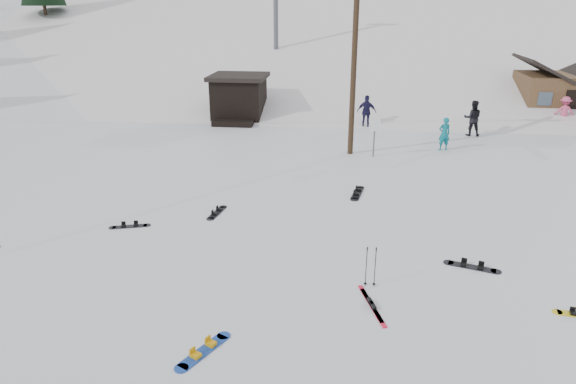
# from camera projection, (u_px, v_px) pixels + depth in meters

# --- Properties ---
(ground) EXTENTS (200.00, 200.00, 0.00)m
(ground) POSITION_uv_depth(u_px,v_px,m) (258.00, 313.00, 12.23)
(ground) COLOR white
(ground) RESTS_ON ground
(ski_slope) EXTENTS (60.00, 85.24, 65.97)m
(ski_slope) POSITION_uv_depth(u_px,v_px,m) (335.00, 154.00, 67.55)
(ski_slope) COLOR white
(ski_slope) RESTS_ON ground
(ridge_left) EXTENTS (47.54, 95.03, 58.38)m
(ridge_left) POSITION_uv_depth(u_px,v_px,m) (48.00, 152.00, 64.92)
(ridge_left) COLOR white
(ridge_left) RESTS_ON ground
(treeline_left) EXTENTS (20.00, 64.00, 10.00)m
(treeline_left) POSITION_uv_depth(u_px,v_px,m) (6.00, 72.00, 53.40)
(treeline_left) COLOR black
(treeline_left) RESTS_ON ground
(treeline_crest) EXTENTS (50.00, 6.00, 10.00)m
(treeline_crest) POSITION_uv_depth(u_px,v_px,m) (344.00, 42.00, 92.16)
(treeline_crest) COLOR black
(treeline_crest) RESTS_ON ski_slope
(utility_pole) EXTENTS (2.00, 0.26, 9.00)m
(utility_pole) POSITION_uv_depth(u_px,v_px,m) (354.00, 55.00, 23.37)
(utility_pole) COLOR #3A2819
(utility_pole) RESTS_ON ground
(trail_sign) EXTENTS (0.50, 0.09, 1.85)m
(trail_sign) POSITION_uv_depth(u_px,v_px,m) (375.00, 131.00, 24.04)
(trail_sign) COLOR #595B60
(trail_sign) RESTS_ON ground
(lift_hut) EXTENTS (3.40, 4.10, 2.75)m
(lift_hut) POSITION_uv_depth(u_px,v_px,m) (239.00, 97.00, 31.81)
(lift_hut) COLOR black
(lift_hut) RESTS_ON ground
(cabin) EXTENTS (5.39, 4.40, 3.77)m
(cabin) POSITION_uv_depth(u_px,v_px,m) (561.00, 94.00, 32.25)
(cabin) COLOR brown
(cabin) RESTS_ON ground
(hero_snowboard) EXTENTS (0.89, 1.46, 0.11)m
(hero_snowboard) POSITION_uv_depth(u_px,v_px,m) (203.00, 351.00, 10.87)
(hero_snowboard) COLOR #1A45AD
(hero_snowboard) RESTS_ON ground
(hero_skis) EXTENTS (0.67, 1.82, 0.10)m
(hero_skis) POSITION_uv_depth(u_px,v_px,m) (372.00, 305.00, 12.51)
(hero_skis) COLOR red
(hero_skis) RESTS_ON ground
(ski_poles) EXTENTS (0.31, 0.08, 1.11)m
(ski_poles) POSITION_uv_depth(u_px,v_px,m) (371.00, 266.00, 13.21)
(ski_poles) COLOR black
(ski_poles) RESTS_ON ground
(board_scatter_a) EXTENTS (1.30, 0.58, 0.09)m
(board_scatter_a) POSITION_uv_depth(u_px,v_px,m) (130.00, 226.00, 16.89)
(board_scatter_a) COLOR black
(board_scatter_a) RESTS_ON ground
(board_scatter_b) EXTENTS (0.44, 1.40, 0.10)m
(board_scatter_b) POSITION_uv_depth(u_px,v_px,m) (217.00, 212.00, 17.98)
(board_scatter_b) COLOR black
(board_scatter_b) RESTS_ON ground
(board_scatter_d) EXTENTS (1.50, 0.66, 0.11)m
(board_scatter_d) POSITION_uv_depth(u_px,v_px,m) (472.00, 266.00, 14.31)
(board_scatter_d) COLOR black
(board_scatter_d) RESTS_ON ground
(board_scatter_f) EXTENTS (0.54, 1.67, 0.12)m
(board_scatter_f) POSITION_uv_depth(u_px,v_px,m) (357.00, 193.00, 19.78)
(board_scatter_f) COLOR black
(board_scatter_f) RESTS_ON ground
(skier_teal) EXTENTS (0.68, 0.53, 1.63)m
(skier_teal) POSITION_uv_depth(u_px,v_px,m) (444.00, 134.00, 25.33)
(skier_teal) COLOR #0C707D
(skier_teal) RESTS_ON ground
(skier_dark) EXTENTS (0.99, 0.80, 1.94)m
(skier_dark) POSITION_uv_depth(u_px,v_px,m) (473.00, 118.00, 28.01)
(skier_dark) COLOR black
(skier_dark) RESTS_ON ground
(skier_pink) EXTENTS (1.17, 0.70, 1.78)m
(skier_pink) POSITION_uv_depth(u_px,v_px,m) (564.00, 112.00, 30.00)
(skier_pink) COLOR #D84C76
(skier_pink) RESTS_ON ground
(skier_navy) EXTENTS (1.18, 0.63, 1.91)m
(skier_navy) POSITION_uv_depth(u_px,v_px,m) (367.00, 112.00, 29.68)
(skier_navy) COLOR #1C183D
(skier_navy) RESTS_ON ground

